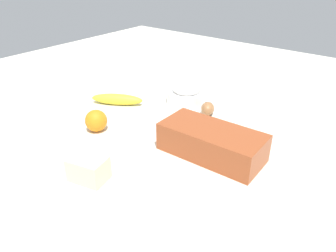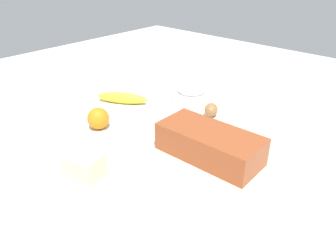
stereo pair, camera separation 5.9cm
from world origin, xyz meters
name	(u,v)px [view 1 (the left image)]	position (x,y,z in m)	size (l,w,h in m)	color
ground_plane	(168,141)	(0.00, 0.00, -0.01)	(2.40, 2.40, 0.02)	silver
loaf_pan	(212,141)	(0.15, 0.00, 0.04)	(0.28, 0.14, 0.08)	#9E4723
flour_bowl	(186,94)	(-0.11, 0.25, 0.03)	(0.14, 0.14, 0.07)	white
banana	(117,99)	(-0.30, 0.08, 0.02)	(0.19, 0.04, 0.04)	yellow
orange_fruit	(96,121)	(-0.20, -0.10, 0.03)	(0.07, 0.07, 0.07)	orange
butter_block	(88,169)	(-0.03, -0.28, 0.03)	(0.09, 0.06, 0.06)	#F4EDB2
egg_near_butter	(208,109)	(0.01, 0.21, 0.02)	(0.04, 0.04, 0.06)	#9F6B40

